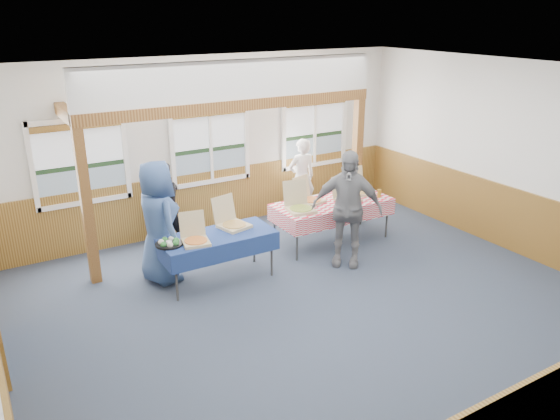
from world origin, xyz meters
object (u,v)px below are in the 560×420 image
object	(u,v)px
table_right	(332,204)
person_grey	(347,209)
table_left	(217,238)
woman_black	(163,204)
woman_white	(302,178)
man_blue	(158,222)

from	to	relation	value
table_right	person_grey	size ratio (longest dim) A/B	1.21
table_left	person_grey	xyz separation A→B (m)	(2.03, -0.52, 0.26)
table_right	woman_black	bearing A→B (deg)	174.17
woman_black	table_right	bearing A→B (deg)	148.01
table_right	woman_black	world-z (taller)	woman_black
woman_white	woman_black	distance (m)	2.88
table_left	table_right	size ratio (longest dim) A/B	0.80
table_left	table_right	world-z (taller)	same
table_right	woman_white	bearing A→B (deg)	101.78
table_left	person_grey	bearing A→B (deg)	-22.92
woman_black	woman_white	bearing A→B (deg)	175.97
table_left	man_blue	bearing A→B (deg)	139.39
woman_white	man_blue	xyz separation A→B (m)	(-3.37, -1.27, 0.15)
man_blue	person_grey	bearing A→B (deg)	-117.47
table_right	woman_white	distance (m)	1.42
woman_white	person_grey	world-z (taller)	person_grey
woman_black	person_grey	bearing A→B (deg)	131.40
table_right	woman_black	size ratio (longest dim) A/B	1.53
woman_black	table_left	bearing A→B (deg)	94.01
table_left	person_grey	world-z (taller)	person_grey
table_left	person_grey	size ratio (longest dim) A/B	0.96
table_left	table_right	xyz separation A→B (m)	(2.38, 0.34, 0.01)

